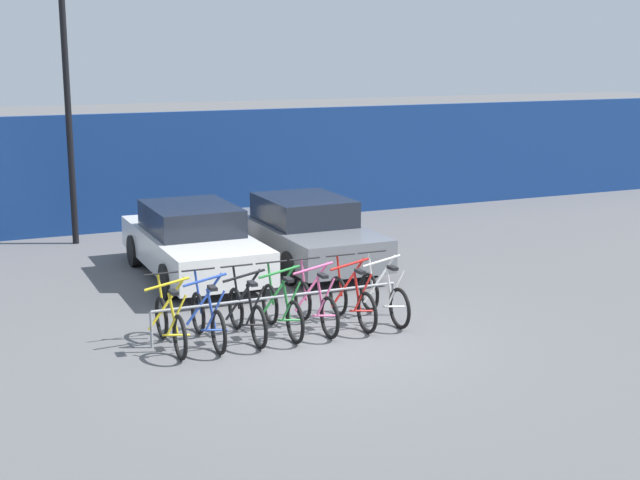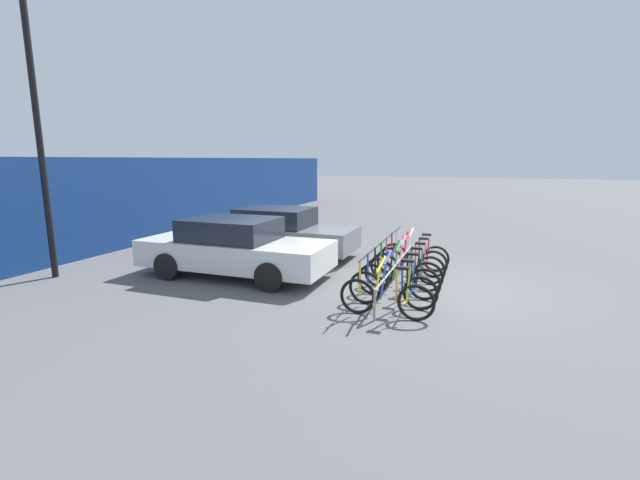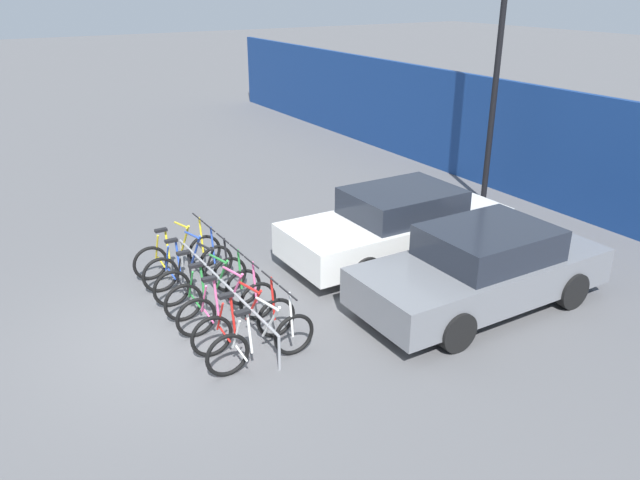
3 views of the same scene
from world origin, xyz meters
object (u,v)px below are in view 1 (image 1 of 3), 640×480
Objects in this scene: bicycle_blue at (208,319)px; bicycle_yellow at (170,324)px; bicycle_black at (247,314)px; bicycle_red at (352,301)px; bicycle_pink at (316,306)px; car_white at (193,242)px; bicycle_green at (282,310)px; car_grey at (305,232)px; bike_rack at (279,300)px; lamp_post at (65,63)px; bicycle_white at (384,297)px.

bicycle_yellow is at bearing -178.55° from bicycle_blue.
bicycle_black and bicycle_red have the same top height.
car_white is at bearing 103.70° from bicycle_pink.
bicycle_blue and bicycle_green have the same top height.
bicycle_red is at bearing -102.40° from car_grey.
bicycle_pink is (0.57, 0.00, 0.00)m from bicycle_green.
bicycle_green is at bearing -178.20° from bicycle_pink.
bicycle_green is at bearing -86.11° from car_white.
bicycle_red is 0.39× the size of car_grey.
bike_rack is at bearing 169.59° from bicycle_red.
lamp_post is at bearing 134.56° from car_grey.
bike_rack is 2.39× the size of bicycle_yellow.
bicycle_white is at bearing -3.34° from bicycle_red.
bicycle_yellow is 2.34m from bicycle_pink.
bicycle_yellow is at bearing -178.20° from bicycle_pink.
bike_rack is 1.21m from bicycle_red.
bicycle_red is at bearing -7.07° from bike_rack.
car_grey is at bearing -45.44° from lamp_post.
bicycle_red is 0.37× the size of car_white.
bicycle_black is at bearing -80.70° from lamp_post.
bicycle_blue is 1.00× the size of bicycle_black.
bicycle_pink is 0.23× the size of lamp_post.
bicycle_yellow reaches higher than bike_rack.
bicycle_red is (2.40, 0.00, 0.00)m from bicycle_blue.
bicycle_yellow and bicycle_black have the same top height.
bicycle_yellow is at bearing -177.57° from bicycle_white.
bicycle_blue and bicycle_pink have the same top height.
bike_rack is at bearing 7.33° from bicycle_yellow.
car_grey is 0.60× the size of lamp_post.
bicycle_black is (-0.58, -0.15, -0.11)m from bike_rack.
lamp_post reaches higher than bicycle_white.
car_grey reaches higher than bicycle_white.
bicycle_black is at bearing -178.20° from bicycle_pink.
bicycle_red is 0.23× the size of lamp_post.
bicycle_blue is (-1.20, -0.15, -0.11)m from bike_rack.
bicycle_white is at bearing -4.79° from bike_rack.
car_grey is at bearing 61.48° from bike_rack.
bike_rack is 0.92× the size of car_grey.
bike_rack is 0.56× the size of lamp_post.
bicycle_blue is 1.19m from bicycle_green.
bicycle_red reaches higher than bike_rack.
bicycle_pink is at bearing 176.66° from bicycle_red.
bicycle_black is at bearing 2.54° from bicycle_yellow.
bicycle_yellow is 0.57m from bicycle_blue.
bicycle_black is at bearing 176.66° from bicycle_red.
car_grey is at bearing 63.81° from bicycle_green.
car_grey is at bearing 51.86° from bicycle_blue.
bicycle_white is (2.36, 0.00, 0.00)m from bicycle_black.
bike_rack is at bearing -76.42° from lamp_post.
car_white is at bearing 119.68° from bicycle_white.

